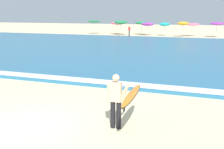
# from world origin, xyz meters

# --- Properties ---
(ground_plane) EXTENTS (160.00, 160.00, 0.00)m
(ground_plane) POSITION_xyz_m (0.00, 0.00, 0.00)
(ground_plane) COLOR beige
(sea) EXTENTS (120.00, 28.00, 0.14)m
(sea) POSITION_xyz_m (0.00, 18.97, 0.07)
(sea) COLOR teal
(sea) RESTS_ON ground
(surf_foam) EXTENTS (120.00, 0.88, 0.01)m
(surf_foam) POSITION_xyz_m (0.00, 5.57, 0.15)
(surf_foam) COLOR white
(surf_foam) RESTS_ON sea
(surfer_with_board) EXTENTS (0.97, 2.47, 1.73)m
(surfer_with_board) POSITION_xyz_m (2.96, 0.86, 1.02)
(surfer_with_board) COLOR black
(surfer_with_board) RESTS_ON ground
(beach_umbrella_0) EXTENTS (2.18, 2.20, 2.42)m
(beach_umbrella_0) POSITION_xyz_m (-13.15, 36.45, 2.12)
(beach_umbrella_0) COLOR beige
(beach_umbrella_0) RESTS_ON ground
(beach_umbrella_1) EXTENTS (2.27, 2.30, 2.14)m
(beach_umbrella_1) POSITION_xyz_m (-9.31, 37.60, 1.82)
(beach_umbrella_1) COLOR beige
(beach_umbrella_1) RESTS_ON ground
(beach_umbrella_2) EXTENTS (2.12, 2.12, 2.42)m
(beach_umbrella_2) POSITION_xyz_m (-7.84, 35.00, 2.12)
(beach_umbrella_2) COLOR beige
(beach_umbrella_2) RESTS_ON ground
(beach_umbrella_3) EXTENTS (2.15, 2.16, 2.24)m
(beach_umbrella_3) POSITION_xyz_m (-4.95, 37.28, 1.96)
(beach_umbrella_3) COLOR beige
(beach_umbrella_3) RESTS_ON ground
(beach_umbrella_4) EXTENTS (2.02, 2.05, 2.15)m
(beach_umbrella_4) POSITION_xyz_m (-3.75, 36.28, 1.81)
(beach_umbrella_4) COLOR beige
(beach_umbrella_4) RESTS_ON ground
(beach_umbrella_5) EXTENTS (1.72, 1.74, 2.13)m
(beach_umbrella_5) POSITION_xyz_m (-1.07, 36.48, 1.81)
(beach_umbrella_5) COLOR beige
(beach_umbrella_5) RESTS_ON ground
(beach_umbrella_6) EXTENTS (1.72, 1.75, 2.35)m
(beach_umbrella_6) POSITION_xyz_m (1.85, 35.10, 2.03)
(beach_umbrella_6) COLOR beige
(beach_umbrella_6) RESTS_ON ground
(beach_umbrella_7) EXTENTS (2.24, 2.25, 2.08)m
(beach_umbrella_7) POSITION_xyz_m (3.10, 36.90, 1.86)
(beach_umbrella_7) COLOR beige
(beach_umbrella_7) RESTS_ON ground
(beach_umbrella_8) EXTENTS (2.08, 2.08, 2.23)m
(beach_umbrella_8) POSITION_xyz_m (6.64, 36.29, 2.02)
(beach_umbrella_8) COLOR beige
(beach_umbrella_8) RESTS_ON ground
(beachgoer_near_row_left) EXTENTS (0.32, 0.20, 1.58)m
(beachgoer_near_row_left) POSITION_xyz_m (-6.40, 34.99, 0.84)
(beachgoer_near_row_left) COLOR #383842
(beachgoer_near_row_left) RESTS_ON ground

